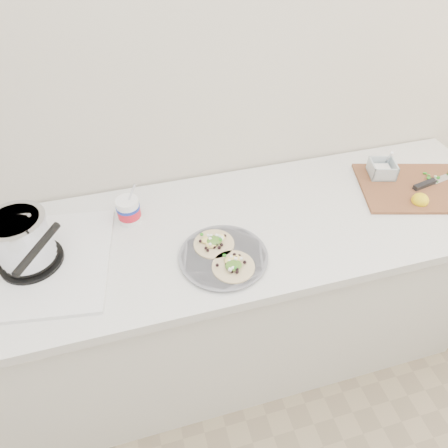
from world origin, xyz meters
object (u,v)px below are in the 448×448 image
object	(u,v)px
stove	(26,248)
tub	(129,208)
cutboard	(416,184)
taco_plate	(223,255)

from	to	relation	value
stove	tub	distance (m)	0.36
tub	cutboard	distance (m)	1.13
stove	tub	bearing A→B (deg)	29.41
taco_plate	tub	bearing A→B (deg)	135.72
tub	stove	bearing A→B (deg)	-158.83
taco_plate	stove	bearing A→B (deg)	166.99
stove	taco_plate	distance (m)	0.63
stove	tub	size ratio (longest dim) A/B	2.87
stove	taco_plate	bearing A→B (deg)	-4.78
taco_plate	tub	size ratio (longest dim) A/B	1.56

